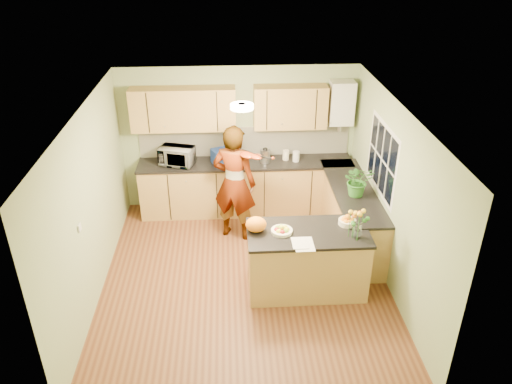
{
  "coord_description": "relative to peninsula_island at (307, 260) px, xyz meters",
  "views": [
    {
      "loc": [
        -0.19,
        -5.76,
        4.46
      ],
      "look_at": [
        0.19,
        0.5,
        1.12
      ],
      "focal_mm": 35.0,
      "sensor_mm": 36.0,
      "label": 1
    }
  ],
  "objects": [
    {
      "name": "wall_right",
      "position": [
        1.17,
        0.27,
        0.79
      ],
      "size": [
        0.02,
        4.5,
        2.5
      ],
      "primitive_type": "cube",
      "color": "#94A878",
      "rests_on": "floor"
    },
    {
      "name": "potted_plant",
      "position": [
        0.87,
        0.93,
        0.72
      ],
      "size": [
        0.45,
        0.4,
        0.48
      ],
      "primitive_type": "imported",
      "rotation": [
        0.0,
        0.0,
        -0.04
      ],
      "color": "#307226",
      "rests_on": "right_counter"
    },
    {
      "name": "flower_vase",
      "position": [
        0.6,
        -0.18,
        0.77
      ],
      "size": [
        0.25,
        0.25,
        0.47
      ],
      "rotation": [
        0.0,
        0.0,
        -0.04
      ],
      "color": "silver",
      "rests_on": "peninsula_island"
    },
    {
      "name": "light_switch",
      "position": [
        -2.82,
        -0.33,
        0.84
      ],
      "size": [
        0.02,
        0.09,
        0.09
      ],
      "primitive_type": "cube",
      "color": "silver",
      "rests_on": "wall_left"
    },
    {
      "name": "fruit_dish",
      "position": [
        -0.35,
        0.0,
        0.5
      ],
      "size": [
        0.28,
        0.28,
        0.1
      ],
      "color": "#F9ECC7",
      "rests_on": "peninsula_island"
    },
    {
      "name": "boiler",
      "position": [
        0.87,
        2.36,
        1.43
      ],
      "size": [
        0.4,
        0.3,
        0.86
      ],
      "color": "silver",
      "rests_on": "wall_back"
    },
    {
      "name": "peninsula_island",
      "position": [
        0.0,
        0.0,
        0.0
      ],
      "size": [
        1.61,
        0.82,
        0.92
      ],
      "color": "#A37B41",
      "rests_on": "floor"
    },
    {
      "name": "jar_white",
      "position": [
        0.13,
        2.19,
        0.57
      ],
      "size": [
        0.12,
        0.12,
        0.18
      ],
      "primitive_type": "cylinder",
      "rotation": [
        0.0,
        0.0,
        -0.08
      ],
      "color": "silver",
      "rests_on": "back_counter"
    },
    {
      "name": "jar_cream",
      "position": [
        -0.04,
        2.27,
        0.56
      ],
      "size": [
        0.13,
        0.13,
        0.17
      ],
      "primitive_type": "cylinder",
      "rotation": [
        0.0,
        0.0,
        -0.17
      ],
      "color": "#F9ECC7",
      "rests_on": "back_counter"
    },
    {
      "name": "right_counter",
      "position": [
        0.87,
        1.12,
        0.01
      ],
      "size": [
        0.62,
        2.24,
        0.94
      ],
      "color": "#A37B41",
      "rests_on": "floor"
    },
    {
      "name": "kettle",
      "position": [
        -0.4,
        2.18,
        0.6
      ],
      "size": [
        0.17,
        0.17,
        0.31
      ],
      "rotation": [
        0.0,
        0.0,
        -0.14
      ],
      "color": "#ACACB1",
      "rests_on": "back_counter"
    },
    {
      "name": "papers",
      "position": [
        -0.1,
        -0.3,
        0.47
      ],
      "size": [
        0.24,
        0.33,
        0.01
      ],
      "primitive_type": "cube",
      "color": "silver",
      "rests_on": "peninsula_island"
    },
    {
      "name": "blue_box",
      "position": [
        -1.14,
        2.21,
        0.6
      ],
      "size": [
        0.38,
        0.33,
        0.25
      ],
      "primitive_type": "cube",
      "rotation": [
        0.0,
        0.0,
        0.42
      ],
      "color": "navy",
      "rests_on": "back_counter"
    },
    {
      "name": "wall_left",
      "position": [
        -2.83,
        0.27,
        0.79
      ],
      "size": [
        0.02,
        4.5,
        2.5
      ],
      "primitive_type": "cube",
      "color": "#94A878",
      "rests_on": "floor"
    },
    {
      "name": "window_right",
      "position": [
        1.16,
        0.87,
        1.09
      ],
      "size": [
        0.01,
        1.3,
        1.05
      ],
      "color": "silver",
      "rests_on": "wall_right"
    },
    {
      "name": "orange_bag",
      "position": [
        -0.69,
        0.05,
        0.56
      ],
      "size": [
        0.34,
        0.32,
        0.21
      ],
      "primitive_type": "ellipsoid",
      "rotation": [
        0.0,
        0.0,
        -0.37
      ],
      "color": "orange",
      "rests_on": "peninsula_island"
    },
    {
      "name": "upper_cabinets",
      "position": [
        -1.01,
        2.35,
        1.39
      ],
      "size": [
        3.2,
        0.34,
        0.7
      ],
      "color": "#A37B41",
      "rests_on": "wall_back"
    },
    {
      "name": "ceiling_lamp",
      "position": [
        -0.83,
        0.57,
        2.0
      ],
      "size": [
        0.3,
        0.3,
        0.07
      ],
      "color": "#FFEABF",
      "rests_on": "ceiling"
    },
    {
      "name": "ceiling",
      "position": [
        -0.83,
        0.27,
        2.04
      ],
      "size": [
        4.0,
        4.5,
        0.02
      ],
      "primitive_type": "cube",
      "color": "white",
      "rests_on": "wall_back"
    },
    {
      "name": "microwave",
      "position": [
        -1.88,
        2.19,
        0.63
      ],
      "size": [
        0.63,
        0.51,
        0.3
      ],
      "primitive_type": "imported",
      "rotation": [
        0.0,
        0.0,
        -0.29
      ],
      "color": "silver",
      "rests_on": "back_counter"
    },
    {
      "name": "violin",
      "position": [
        -0.74,
        1.19,
        1.06
      ],
      "size": [
        0.62,
        0.54,
        0.16
      ],
      "primitive_type": null,
      "rotation": [
        0.17,
        0.0,
        -0.61
      ],
      "color": "#520C05",
      "rests_on": "violinist"
    },
    {
      "name": "splashback",
      "position": [
        -0.73,
        2.5,
        0.74
      ],
      "size": [
        3.6,
        0.02,
        0.52
      ],
      "primitive_type": "cube",
      "color": "white",
      "rests_on": "back_counter"
    },
    {
      "name": "floor",
      "position": [
        -0.83,
        0.27,
        -0.46
      ],
      "size": [
        4.5,
        4.5,
        0.0
      ],
      "primitive_type": "plane",
      "color": "#512A17",
      "rests_on": "ground"
    },
    {
      "name": "orange_bowl",
      "position": [
        0.55,
        0.15,
        0.52
      ],
      "size": [
        0.24,
        0.24,
        0.14
      ],
      "color": "#F9ECC7",
      "rests_on": "peninsula_island"
    },
    {
      "name": "wall_front",
      "position": [
        -0.83,
        -1.98,
        0.79
      ],
      "size": [
        4.0,
        0.02,
        2.5
      ],
      "primitive_type": "cube",
      "color": "#94A878",
      "rests_on": "floor"
    },
    {
      "name": "violinist",
      "position": [
        -0.94,
        1.41,
        0.49
      ],
      "size": [
        0.81,
        0.67,
        1.9
      ],
      "primitive_type": "imported",
      "rotation": [
        0.0,
        0.0,
        2.77
      ],
      "color": "#EEB591",
      "rests_on": "floor"
    },
    {
      "name": "wall_back",
      "position": [
        -0.83,
        2.52,
        0.79
      ],
      "size": [
        4.0,
        0.02,
        2.5
      ],
      "primitive_type": "cube",
      "color": "#94A878",
      "rests_on": "floor"
    },
    {
      "name": "back_counter",
      "position": [
        -0.73,
        2.22,
        0.01
      ],
      "size": [
        3.64,
        0.62,
        0.94
      ],
      "color": "#A37B41",
      "rests_on": "floor"
    }
  ]
}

